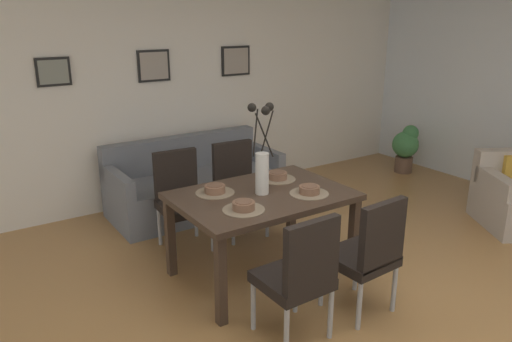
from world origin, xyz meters
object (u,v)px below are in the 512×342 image
Objects in this scene: dining_chair_far_right at (238,184)px; centerpiece_vase at (262,160)px; bowl_near_left at (244,205)px; bowl_near_right at (215,188)px; sofa at (194,186)px; dining_table at (262,203)px; bowl_far_right at (278,175)px; framed_picture_center at (154,66)px; dining_chair_near_right at (181,195)px; framed_picture_left at (53,72)px; dining_chair_near_left at (300,273)px; potted_plant at (406,146)px; bowl_far_left at (309,189)px; framed_picture_right at (236,61)px; dining_chair_far_left at (368,251)px.

dining_chair_far_right is 1.06m from centerpiece_vase.
centerpiece_vase is 0.46m from bowl_near_left.
bowl_near_right reaches higher than sofa.
bowl_far_right is (0.32, 0.22, 0.13)m from dining_table.
framed_picture_center is at bearing 99.35° from bowl_far_right.
framed_picture_left reaches higher than dining_chair_near_right.
bowl_near_left is (-0.31, -0.22, 0.13)m from dining_table.
dining_chair_near_left is 1.25× the size of centerpiece_vase.
dining_chair_near_left and dining_chair_near_right have the same top height.
dining_table is 0.40m from bowl_near_right.
dining_chair_near_left is at bearing -108.40° from dining_table.
framed_picture_center reaches higher than sofa.
dining_chair_near_left is 1.28m from bowl_far_right.
dining_chair_near_left is 4.17m from potted_plant.
potted_plant is at bearing 7.56° from dining_chair_far_right.
dining_chair_far_right is 1.68m from framed_picture_center.
framed_picture_right is at bearing 72.44° from bowl_far_left.
dining_chair_near_left is at bearing -118.99° from bowl_far_right.
dining_chair_far_left is at bearing -143.79° from potted_plant.
bowl_near_right is at bearing 90.00° from bowl_near_left.
bowl_near_left is (-0.02, 0.65, 0.27)m from dining_chair_near_left.
bowl_near_right is 1.60m from sofa.
bowl_near_right and bowl_far_right have the same top height.
dining_chair_far_left is at bearing -89.50° from dining_chair_far_right.
sofa is at bearing -150.84° from framed_picture_right.
bowl_far_right is 0.25× the size of potted_plant.
centerpiece_vase is (0.00, 0.00, 0.37)m from dining_table.
dining_chair_near_right is 5.41× the size of bowl_near_left.
bowl_far_left is at bearing -60.64° from dining_chair_near_right.
framed_picture_right is (1.06, -0.00, 0.00)m from framed_picture_center.
dining_chair_far_left is 1.08m from centerpiece_vase.
bowl_near_left is (-0.63, 0.68, 0.27)m from dining_chair_far_left.
bowl_near_left reaches higher than sofa.
dining_table is 0.40m from bowl_far_right.
centerpiece_vase is 1.82m from sofa.
framed_picture_center is at bearing 90.00° from dining_table.
bowl_near_right is at bearing -163.69° from potted_plant.
dining_chair_near_right is at bearing 109.23° from dining_table.
potted_plant is at bearing -7.00° from sofa.
framed_picture_center is at bearing 95.96° from dining_chair_far_left.
dining_chair_near_left is 1.00× the size of dining_chair_near_right.
dining_table is at bearing -108.96° from dining_chair_far_right.
potted_plant is at bearing 21.17° from centerpiece_vase.
dining_chair_far_right is (0.30, 0.88, -0.14)m from dining_table.
bowl_near_right is at bearing 145.33° from centerpiece_vase.
framed_picture_center is at bearing 80.65° from bowl_near_right.
dining_chair_near_right is 2.77× the size of framed_picture_left.
dining_chair_near_right reaches higher than potted_plant.
bowl_near_right is 0.46× the size of framed_picture_center.
dining_chair_far_right is at bearing -1.68° from dining_chair_near_right.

